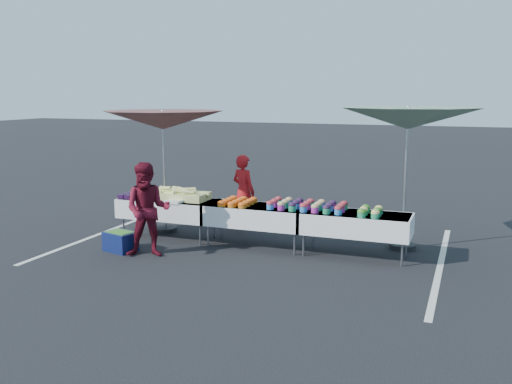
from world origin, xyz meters
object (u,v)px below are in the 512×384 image
(vendor, at_px, (244,192))
(umbrella_left, at_px, (163,121))
(customer, at_px, (148,210))
(table_center, at_px, (256,215))
(table_left, at_px, (168,208))
(table_right, at_px, (355,223))
(umbrella_right, at_px, (408,119))
(storage_bin, at_px, (120,241))

(vendor, relative_size, umbrella_left, 0.49)
(vendor, bearing_deg, customer, 94.70)
(table_center, distance_m, customer, 1.94)
(table_left, xyz_separation_m, customer, (0.32, -1.24, 0.22))
(table_right, height_order, umbrella_left, umbrella_left)
(umbrella_right, bearing_deg, table_right, -131.19)
(table_left, distance_m, customer, 1.30)
(customer, bearing_deg, table_left, 82.03)
(table_center, relative_size, customer, 1.16)
(umbrella_right, bearing_deg, umbrella_left, -175.02)
(table_left, bearing_deg, storage_bin, -105.40)
(table_left, height_order, vendor, vendor)
(vendor, distance_m, customer, 2.59)
(table_center, bearing_deg, table_right, 0.00)
(table_center, height_order, vendor, vendor)
(table_left, xyz_separation_m, vendor, (1.05, 1.24, 0.17))
(table_center, height_order, customer, customer)
(table_left, bearing_deg, vendor, 49.82)
(umbrella_right, bearing_deg, customer, -152.89)
(table_center, distance_m, storage_bin, 2.44)
(vendor, xyz_separation_m, umbrella_left, (-1.34, -0.84, 1.45))
(table_left, height_order, table_right, same)
(umbrella_left, bearing_deg, vendor, 32.10)
(table_right, relative_size, umbrella_right, 0.66)
(customer, relative_size, umbrella_left, 0.52)
(umbrella_left, height_order, storage_bin, umbrella_left)
(customer, height_order, umbrella_left, umbrella_left)
(table_left, distance_m, umbrella_left, 1.69)
(table_center, relative_size, umbrella_right, 0.66)
(table_right, distance_m, vendor, 2.84)
(table_right, bearing_deg, umbrella_left, 174.14)
(vendor, bearing_deg, storage_bin, 81.36)
(table_center, distance_m, umbrella_left, 2.68)
(umbrella_right, distance_m, storage_bin, 5.44)
(storage_bin, bearing_deg, table_right, 31.03)
(umbrella_left, bearing_deg, umbrella_right, 4.98)
(table_left, distance_m, umbrella_right, 4.70)
(table_right, relative_size, storage_bin, 3.02)
(table_center, xyz_separation_m, customer, (-1.48, -1.24, 0.22))
(customer, height_order, storage_bin, customer)
(umbrella_left, height_order, umbrella_right, umbrella_right)
(table_left, distance_m, vendor, 1.64)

